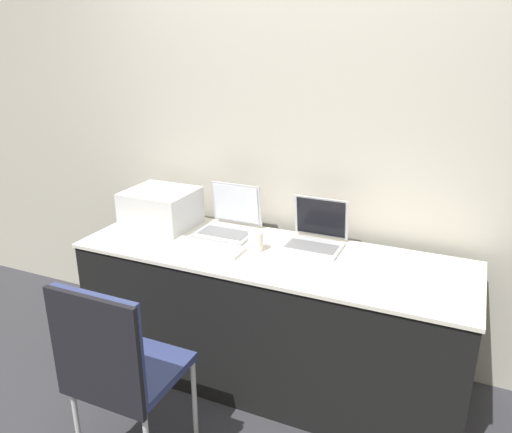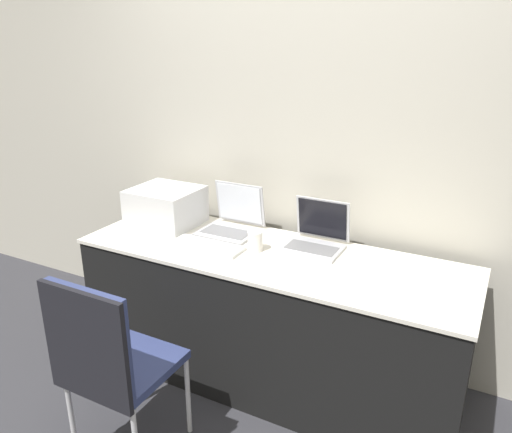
{
  "view_description": "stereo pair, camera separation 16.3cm",
  "coord_description": "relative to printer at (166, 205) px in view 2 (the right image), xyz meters",
  "views": [
    {
      "loc": [
        0.92,
        -1.92,
        1.87
      ],
      "look_at": [
        -0.1,
        0.37,
        0.97
      ],
      "focal_mm": 35.0,
      "sensor_mm": 36.0,
      "label": 1
    },
    {
      "loc": [
        1.07,
        -1.85,
        1.87
      ],
      "look_at": [
        -0.1,
        0.37,
        0.97
      ],
      "focal_mm": 35.0,
      "sensor_mm": 36.0,
      "label": 2
    }
  ],
  "objects": [
    {
      "name": "external_keyboard",
      "position": [
        0.42,
        -0.2,
        -0.11
      ],
      "size": [
        0.41,
        0.15,
        0.02
      ],
      "color": "silver",
      "rests_on": "table"
    },
    {
      "name": "chair",
      "position": [
        0.41,
        -0.99,
        -0.32
      ],
      "size": [
        0.44,
        0.44,
        0.94
      ],
      "color": "navy",
      "rests_on": "ground_plane"
    },
    {
      "name": "table",
      "position": [
        0.76,
        -0.1,
        -0.51
      ],
      "size": [
        2.11,
        0.69,
        0.79
      ],
      "color": "black",
      "rests_on": "ground_plane"
    },
    {
      "name": "coffee_cup",
      "position": [
        0.67,
        -0.11,
        -0.07
      ],
      "size": [
        0.08,
        0.08,
        0.11
      ],
      "color": "white",
      "rests_on": "table"
    },
    {
      "name": "printer",
      "position": [
        0.0,
        0.0,
        0.0
      ],
      "size": [
        0.39,
        0.36,
        0.23
      ],
      "color": "silver",
      "rests_on": "table"
    },
    {
      "name": "laptop_left",
      "position": [
        0.42,
        0.08,
        -0.06
      ],
      "size": [
        0.32,
        0.31,
        0.27
      ],
      "color": "#B7B7BC",
      "rests_on": "table"
    },
    {
      "name": "wall_back",
      "position": [
        0.76,
        0.35,
        0.39
      ],
      "size": [
        8.0,
        0.05,
        2.6
      ],
      "color": "#B7B2A3",
      "rests_on": "ground_plane"
    },
    {
      "name": "ground_plane",
      "position": [
        0.76,
        -0.44,
        -0.91
      ],
      "size": [
        14.0,
        14.0,
        0.0
      ],
      "primitive_type": "plane",
      "color": "#333338"
    },
    {
      "name": "laptop_right",
      "position": [
        0.95,
        0.09,
        -0.07
      ],
      "size": [
        0.31,
        0.28,
        0.25
      ],
      "color": "#B7B7BC",
      "rests_on": "table"
    }
  ]
}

